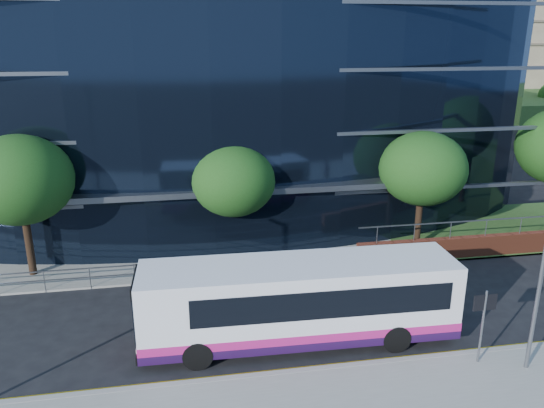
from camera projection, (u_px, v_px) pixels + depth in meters
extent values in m
plane|color=black|center=(343.00, 352.00, 19.74)|extent=(200.00, 200.00, 0.00)
cube|color=gray|center=(351.00, 366.00, 18.78)|extent=(80.00, 0.25, 0.16)
cube|color=gold|center=(349.00, 365.00, 18.99)|extent=(80.00, 0.08, 0.01)
cube|color=gold|center=(348.00, 362.00, 19.13)|extent=(80.00, 0.08, 0.01)
cube|color=gray|center=(178.00, 249.00, 29.05)|extent=(50.00, 8.00, 0.10)
cube|color=black|center=(198.00, 81.00, 39.14)|extent=(38.00, 16.00, 16.00)
cube|color=#595E66|center=(214.00, 192.00, 26.86)|extent=(22.00, 1.20, 0.30)
cube|color=slate|center=(134.00, 265.00, 24.66)|extent=(24.00, 0.05, 0.05)
cube|color=slate|center=(134.00, 274.00, 24.80)|extent=(24.00, 0.05, 0.05)
cylinder|color=slate|center=(135.00, 275.00, 24.81)|extent=(0.04, 0.04, 1.10)
cube|color=#2D511E|center=(440.00, 102.00, 76.93)|extent=(60.00, 42.00, 4.00)
cylinder|color=slate|center=(482.00, 327.00, 18.51)|extent=(0.08, 0.08, 2.80)
cube|color=black|center=(485.00, 302.00, 18.24)|extent=(0.85, 0.06, 0.60)
cylinder|color=black|center=(29.00, 244.00, 25.53)|extent=(0.36, 0.36, 3.30)
ellipsoid|color=#1A3C11|center=(19.00, 180.00, 24.54)|extent=(4.95, 4.95, 4.21)
cylinder|color=black|center=(235.00, 232.00, 27.71)|extent=(0.36, 0.36, 2.86)
ellipsoid|color=#1A3C11|center=(233.00, 181.00, 26.86)|extent=(4.29, 4.29, 3.65)
cylinder|color=black|center=(418.00, 222.00, 28.86)|extent=(0.36, 0.36, 3.08)
ellipsoid|color=#1A3C11|center=(423.00, 169.00, 27.95)|extent=(4.62, 4.62, 3.93)
cylinder|color=black|center=(440.00, 124.00, 60.75)|extent=(0.36, 0.36, 3.08)
ellipsoid|color=#1A3C11|center=(443.00, 97.00, 59.83)|extent=(4.62, 4.62, 3.93)
cylinder|color=slate|center=(544.00, 263.00, 17.40)|extent=(0.14, 0.14, 8.00)
cube|color=white|center=(299.00, 299.00, 19.95)|extent=(11.90, 2.99, 2.85)
cube|color=#280E3D|center=(299.00, 328.00, 20.34)|extent=(11.92, 3.04, 0.32)
cube|color=#C01C75|center=(299.00, 321.00, 20.24)|extent=(11.92, 3.04, 0.32)
cube|color=black|center=(316.00, 288.00, 19.92)|extent=(9.54, 2.98, 1.08)
cube|color=black|center=(137.00, 307.00, 19.07)|extent=(0.14, 2.31, 1.67)
cube|color=black|center=(135.00, 282.00, 18.77)|extent=(0.16, 2.21, 0.43)
cube|color=yellow|center=(134.00, 279.00, 19.01)|extent=(0.07, 1.18, 0.24)
cube|color=black|center=(140.00, 342.00, 19.51)|extent=(0.17, 2.58, 0.26)
cylinder|color=black|center=(198.00, 355.00, 18.64)|extent=(1.08, 0.35, 1.08)
cylinder|color=black|center=(396.00, 338.00, 19.67)|extent=(1.08, 0.35, 1.08)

